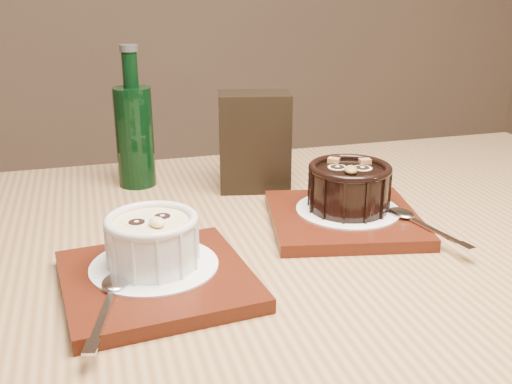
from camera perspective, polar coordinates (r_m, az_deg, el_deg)
table at (r=0.72m, az=2.49°, el=-12.29°), size 1.20×0.80×0.75m
tray_left at (r=0.61m, az=-9.41°, el=-8.30°), size 0.20×0.20×0.01m
doily_left at (r=0.62m, az=-9.67°, el=-6.90°), size 0.13×0.13×0.00m
ramekin_white at (r=0.61m, az=-9.82°, el=-4.39°), size 0.09×0.09×0.06m
spoon_left at (r=0.56m, az=-13.88°, el=-10.00°), size 0.06×0.14×0.01m
tray_right at (r=0.75m, az=8.35°, el=-2.53°), size 0.21×0.21×0.01m
doily_right at (r=0.76m, az=8.74°, el=-1.65°), size 0.13×0.13×0.00m
ramekin_dark at (r=0.75m, az=8.87°, el=0.68°), size 0.10×0.10×0.06m
spoon_right at (r=0.73m, az=15.48°, el=-2.83°), size 0.05×0.14×0.01m
condiment_stand at (r=0.85m, az=-0.15°, el=4.80°), size 0.11×0.08×0.14m
green_bottle at (r=0.89m, az=-11.49°, el=5.55°), size 0.05×0.05×0.20m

